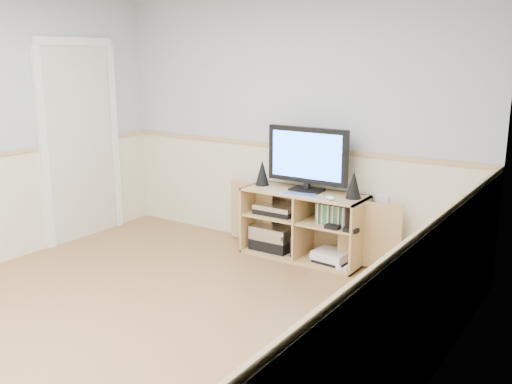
# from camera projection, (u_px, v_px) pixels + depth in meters

# --- Properties ---
(room) EXTENTS (4.04, 4.54, 2.54)m
(room) POSITION_uv_depth(u_px,v_px,m) (127.00, 158.00, 3.92)
(room) COLOR #B47B50
(room) RESTS_ON ground
(media_cabinet) EXTENTS (1.86, 0.45, 0.65)m
(media_cabinet) POSITION_uv_depth(u_px,v_px,m) (306.00, 223.00, 5.49)
(media_cabinet) COLOR tan
(media_cabinet) RESTS_ON floor
(monitor) EXTENTS (0.82, 0.18, 0.61)m
(monitor) POSITION_uv_depth(u_px,v_px,m) (307.00, 157.00, 5.33)
(monitor) COLOR black
(monitor) RESTS_ON media_cabinet
(speaker_left) EXTENTS (0.14, 0.14, 0.25)m
(speaker_left) POSITION_uv_depth(u_px,v_px,m) (262.00, 173.00, 5.62)
(speaker_left) COLOR black
(speaker_left) RESTS_ON media_cabinet
(speaker_right) EXTENTS (0.14, 0.14, 0.26)m
(speaker_right) POSITION_uv_depth(u_px,v_px,m) (354.00, 185.00, 5.09)
(speaker_right) COLOR black
(speaker_right) RESTS_ON media_cabinet
(keyboard) EXTENTS (0.33, 0.18, 0.01)m
(keyboard) POSITION_uv_depth(u_px,v_px,m) (299.00, 194.00, 5.24)
(keyboard) COLOR silver
(keyboard) RESTS_ON media_cabinet
(mouse) EXTENTS (0.11, 0.08, 0.04)m
(mouse) POSITION_uv_depth(u_px,v_px,m) (330.00, 198.00, 5.07)
(mouse) COLOR white
(mouse) RESTS_ON media_cabinet
(av_components) EXTENTS (0.50, 0.30, 0.47)m
(av_components) POSITION_uv_depth(u_px,v_px,m) (275.00, 230.00, 5.64)
(av_components) COLOR black
(av_components) RESTS_ON media_cabinet
(game_consoles) EXTENTS (0.45, 0.30, 0.11)m
(game_consoles) POSITION_uv_depth(u_px,v_px,m) (331.00, 256.00, 5.33)
(game_consoles) COLOR white
(game_consoles) RESTS_ON media_cabinet
(game_cases) EXTENTS (0.30, 0.14, 0.19)m
(game_cases) POSITION_uv_depth(u_px,v_px,m) (333.00, 214.00, 5.22)
(game_cases) COLOR #3F8C3F
(game_cases) RESTS_ON media_cabinet
(wall_outlet) EXTENTS (0.12, 0.03, 0.12)m
(wall_outlet) POSITION_uv_depth(u_px,v_px,m) (382.00, 202.00, 5.20)
(wall_outlet) COLOR white
(wall_outlet) RESTS_ON wall_back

